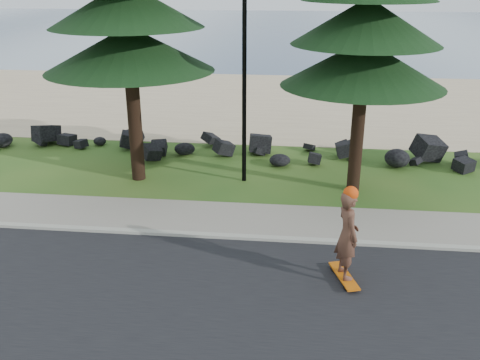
{
  "coord_description": "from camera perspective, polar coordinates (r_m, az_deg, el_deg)",
  "views": [
    {
      "loc": [
        1.64,
        -13.1,
        6.5
      ],
      "look_at": [
        0.22,
        0.0,
        1.28
      ],
      "focal_mm": 40.0,
      "sensor_mm": 36.0,
      "label": 1
    }
  ],
  "objects": [
    {
      "name": "ground",
      "position": [
        14.72,
        -0.84,
        -4.61
      ],
      "size": [
        160.0,
        160.0,
        0.0
      ],
      "primitive_type": "plane",
      "color": "#24531A",
      "rests_on": "ground"
    },
    {
      "name": "road",
      "position": [
        10.9,
        -3.82,
        -15.0
      ],
      "size": [
        160.0,
        7.0,
        0.02
      ],
      "primitive_type": "cube",
      "color": "black",
      "rests_on": "ground"
    },
    {
      "name": "kerb",
      "position": [
        13.9,
        -1.29,
        -6.05
      ],
      "size": [
        160.0,
        0.2,
        0.1
      ],
      "primitive_type": "cube",
      "color": "#ABA999",
      "rests_on": "ground"
    },
    {
      "name": "sidewalk",
      "position": [
        14.88,
        -0.74,
        -4.13
      ],
      "size": [
        160.0,
        2.0,
        0.08
      ],
      "primitive_type": "cube",
      "color": "gray",
      "rests_on": "ground"
    },
    {
      "name": "beach_sand",
      "position": [
        28.41,
        2.77,
        8.37
      ],
      "size": [
        160.0,
        15.0,
        0.01
      ],
      "primitive_type": "cube",
      "color": "tan",
      "rests_on": "ground"
    },
    {
      "name": "ocean",
      "position": [
        64.45,
        4.91,
        15.76
      ],
      "size": [
        160.0,
        58.0,
        0.01
      ],
      "primitive_type": "cube",
      "color": "#3C5574",
      "rests_on": "ground"
    },
    {
      "name": "seawall_boulders",
      "position": [
        19.87,
        1.13,
        2.51
      ],
      "size": [
        60.0,
        2.4,
        1.1
      ],
      "primitive_type": null,
      "color": "black",
      "rests_on": "ground"
    },
    {
      "name": "lamp_post",
      "position": [
        16.56,
        0.47,
        13.39
      ],
      "size": [
        0.25,
        0.14,
        8.14
      ],
      "color": "black",
      "rests_on": "ground"
    },
    {
      "name": "skateboarder",
      "position": [
        11.85,
        11.38,
        -5.79
      ],
      "size": [
        0.68,
        1.25,
        2.25
      ],
      "rotation": [
        0.0,
        0.0,
        1.87
      ],
      "color": "#C95D0B",
      "rests_on": "ground"
    }
  ]
}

